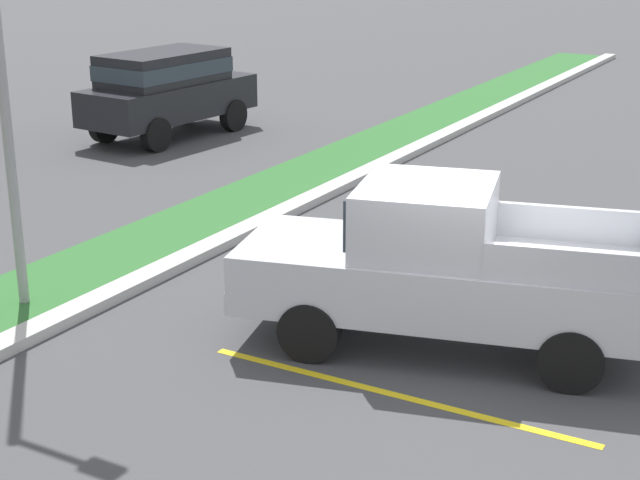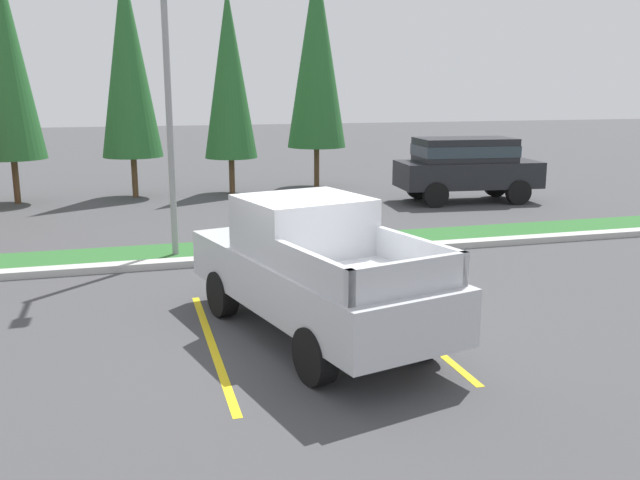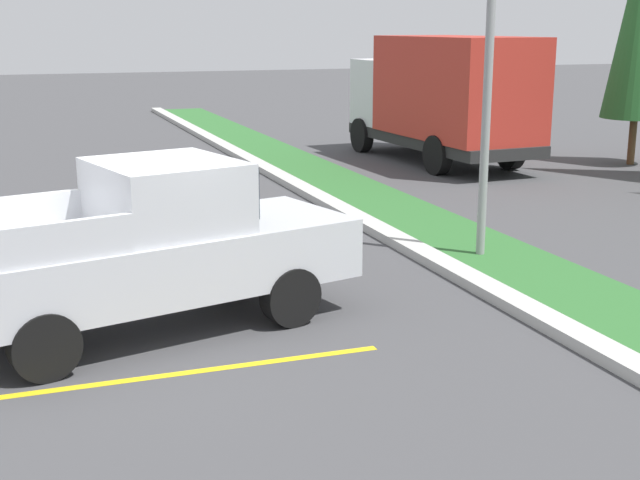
# 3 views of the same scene
# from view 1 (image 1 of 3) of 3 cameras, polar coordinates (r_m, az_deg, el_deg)

# --- Properties ---
(ground_plane) EXTENTS (120.00, 120.00, 0.00)m
(ground_plane) POSITION_cam_1_polar(r_m,az_deg,el_deg) (12.38, 8.06, -6.62)
(ground_plane) COLOR #424244
(parking_line_near) EXTENTS (0.12, 4.80, 0.01)m
(parking_line_near) POSITION_cam_1_polar(r_m,az_deg,el_deg) (11.33, 4.24, -8.94)
(parking_line_near) COLOR yellow
(parking_line_near) RESTS_ON ground
(parking_line_far) EXTENTS (0.12, 4.80, 0.01)m
(parking_line_far) POSITION_cam_1_polar(r_m,az_deg,el_deg) (13.95, 9.74, -3.74)
(parking_line_far) COLOR yellow
(parking_line_far) RESTS_ON ground
(curb_strip) EXTENTS (56.00, 0.40, 0.15)m
(curb_strip) POSITION_cam_1_polar(r_m,az_deg,el_deg) (14.74, -10.27, -2.25)
(curb_strip) COLOR #B2B2AD
(curb_strip) RESTS_ON ground
(grass_median) EXTENTS (56.00, 1.80, 0.06)m
(grass_median) POSITION_cam_1_polar(r_m,az_deg,el_deg) (15.45, -13.41, -1.67)
(grass_median) COLOR #2D662D
(grass_median) RESTS_ON ground
(pickup_truck_main) EXTENTS (3.13, 5.53, 2.10)m
(pickup_truck_main) POSITION_cam_1_polar(r_m,az_deg,el_deg) (12.23, 7.25, -1.63)
(pickup_truck_main) COLOR black
(pickup_truck_main) RESTS_ON ground
(suv_distant) EXTENTS (4.74, 2.27, 2.10)m
(suv_distant) POSITION_cam_1_polar(r_m,az_deg,el_deg) (24.35, -8.90, 8.80)
(suv_distant) COLOR black
(suv_distant) RESTS_ON ground
(street_light) EXTENTS (0.24, 1.49, 6.88)m
(street_light) POSITION_cam_1_polar(r_m,az_deg,el_deg) (13.32, -17.93, 12.34)
(street_light) COLOR gray
(street_light) RESTS_ON ground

